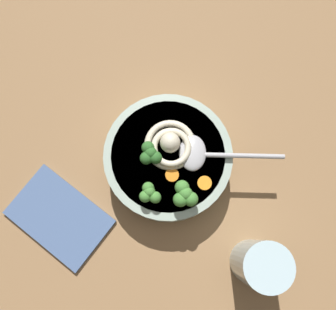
# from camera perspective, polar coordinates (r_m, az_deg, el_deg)

# --- Properties ---
(table_slab) EXTENTS (1.20, 1.20, 0.03)m
(table_slab) POSITION_cam_1_polar(r_m,az_deg,el_deg) (0.66, 2.92, -0.89)
(table_slab) COLOR #936D47
(table_slab) RESTS_ON ground
(soup_bowl) EXTENTS (0.21, 0.21, 0.06)m
(soup_bowl) POSITION_cam_1_polar(r_m,az_deg,el_deg) (0.61, 0.00, -0.61)
(soup_bowl) COLOR #9EB2A3
(soup_bowl) RESTS_ON table_slab
(noodle_pile) EXTENTS (0.09, 0.09, 0.04)m
(noodle_pile) POSITION_cam_1_polar(r_m,az_deg,el_deg) (0.57, 0.38, 1.60)
(noodle_pile) COLOR beige
(noodle_pile) RESTS_ON soup_bowl
(soup_spoon) EXTENTS (0.15, 0.14, 0.02)m
(soup_spoon) POSITION_cam_1_polar(r_m,az_deg,el_deg) (0.57, 5.11, 0.05)
(soup_spoon) COLOR #B7B7BC
(soup_spoon) RESTS_ON soup_bowl
(broccoli_floret_left) EXTENTS (0.04, 0.03, 0.03)m
(broccoli_floret_left) POSITION_cam_1_polar(r_m,az_deg,el_deg) (0.55, -2.87, -6.27)
(broccoli_floret_left) COLOR #7A9E60
(broccoli_floret_left) RESTS_ON soup_bowl
(broccoli_floret_far) EXTENTS (0.04, 0.03, 0.03)m
(broccoli_floret_far) POSITION_cam_1_polar(r_m,az_deg,el_deg) (0.56, -2.88, 0.14)
(broccoli_floret_far) COLOR #7A9E60
(broccoli_floret_far) RESTS_ON soup_bowl
(broccoli_floret_right) EXTENTS (0.04, 0.04, 0.04)m
(broccoli_floret_right) POSITION_cam_1_polar(r_m,az_deg,el_deg) (0.55, 2.69, -6.43)
(broccoli_floret_right) COLOR #7A9E60
(broccoli_floret_right) RESTS_ON soup_bowl
(carrot_slice_near_spoon) EXTENTS (0.02, 0.02, 0.01)m
(carrot_slice_near_spoon) POSITION_cam_1_polar(r_m,az_deg,el_deg) (0.57, 0.66, -3.26)
(carrot_slice_near_spoon) COLOR orange
(carrot_slice_near_spoon) RESTS_ON soup_bowl
(carrot_slice_extra_a) EXTENTS (0.02, 0.02, 0.01)m
(carrot_slice_extra_a) POSITION_cam_1_polar(r_m,az_deg,el_deg) (0.57, 5.87, -4.51)
(carrot_slice_extra_a) COLOR orange
(carrot_slice_extra_a) RESTS_ON soup_bowl
(drinking_glass) EXTENTS (0.07, 0.07, 0.11)m
(drinking_glass) POSITION_cam_1_polar(r_m,az_deg,el_deg) (0.59, 14.47, -16.62)
(drinking_glass) COLOR silver
(drinking_glass) RESTS_ON table_slab
(folded_napkin) EXTENTS (0.17, 0.12, 0.01)m
(folded_napkin) POSITION_cam_1_polar(r_m,az_deg,el_deg) (0.65, -17.00, -9.47)
(folded_napkin) COLOR #4C6693
(folded_napkin) RESTS_ON table_slab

